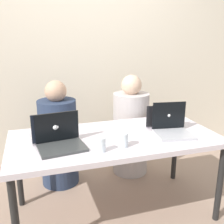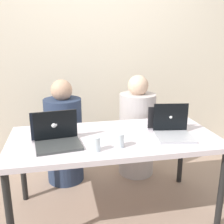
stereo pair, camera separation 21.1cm
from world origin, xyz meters
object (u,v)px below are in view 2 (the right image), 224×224
Objects in this scene: laptop_back_left at (53,131)px; water_glass_left at (96,145)px; person_on_right at (137,131)px; water_glass_center at (119,141)px; laptop_front_left at (58,138)px; laptop_front_right at (173,130)px; laptop_back_right at (162,122)px; person_on_left at (64,137)px.

laptop_back_left is 0.45m from water_glass_left.
water_glass_center is (-0.39, -0.85, 0.26)m from person_on_right.
person_on_right is at bearing 33.96° from laptop_front_left.
laptop_back_left is at bearing 94.68° from laptop_front_left.
laptop_back_left is 0.18m from laptop_front_left.
laptop_front_right is 3.06× the size of water_glass_center.
laptop_back_left is (-0.93, -0.04, 0.01)m from laptop_back_right.
person_on_left is at bearing 103.17° from water_glass_left.
water_glass_center is at bearing 10.93° from water_glass_left.
laptop_front_left is at bearing 52.52° from person_on_right.
person_on_left is at bearing -106.17° from laptop_back_left.
person_on_left reaches higher than laptop_back_left.
water_glass_left is at bearing -157.39° from laptop_front_right.
laptop_back_right is at bearing 36.56° from water_glass_center.
laptop_back_left is at bearing 131.12° from water_glass_left.
laptop_back_right is 0.92m from laptop_front_left.
laptop_back_left is 3.51× the size of water_glass_center.
person_on_left reaches higher than water_glass_center.
laptop_back_right is at bearing 99.35° from laptop_front_right.
laptop_front_right reaches higher than laptop_back_left.
laptop_back_left is at bearing 177.90° from laptop_front_right.
person_on_left reaches higher than laptop_front_left.
person_on_left is 0.97m from water_glass_center.
person_on_left is 1.02m from laptop_back_right.
person_on_right is 10.56× the size of water_glass_left.
person_on_right is 0.77m from laptop_front_right.
laptop_front_right is at bearing 98.50° from laptop_back_right.
laptop_back_left reaches higher than water_glass_center.
person_on_right reaches higher than person_on_left.
laptop_front_right is at bearing 137.61° from person_on_left.
laptop_front_right is 0.90m from laptop_front_left.
person_on_right reaches higher than laptop_front_right.
person_on_left is at bearing 78.81° from laptop_front_left.
laptop_back_right is 2.99× the size of water_glass_center.
laptop_front_left is at bearing 94.72° from laptop_back_left.
person_on_right reaches higher than laptop_back_right.
person_on_right is 1.05m from laptop_back_left.
person_on_right is 3.11× the size of laptop_front_left.
laptop_back_left is at bearing 147.00° from water_glass_center.
water_glass_center is at bearing 44.25° from laptop_back_right.
water_glass_center is (0.38, -0.85, 0.27)m from person_on_left.
laptop_front_left reaches higher than laptop_back_left.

